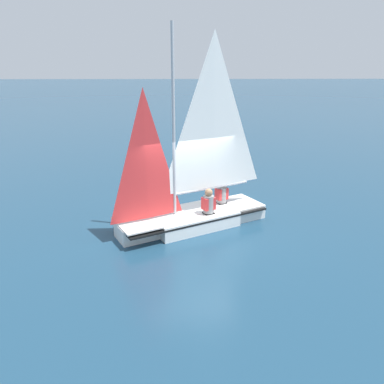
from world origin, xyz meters
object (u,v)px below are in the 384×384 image
sailor_helm (209,207)px  sailor_crew (221,197)px  sailboat_main (193,199)px  buoy_marker (230,152)px

sailor_helm → sailor_crew: same height
sailboat_main → sailor_crew: size_ratio=4.67×
sailboat_main → sailor_crew: (-0.88, -0.66, -0.20)m
sailboat_main → sailor_helm: size_ratio=4.67×
sailor_crew → buoy_marker: 8.28m
sailor_helm → sailor_crew: (-0.46, -0.83, 0.00)m
sailboat_main → sailor_helm: (-0.42, 0.17, -0.20)m
sailor_helm → sailor_crew: size_ratio=1.00×
sailboat_main → sailor_crew: sailboat_main is taller
sailboat_main → sailor_helm: sailboat_main is taller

